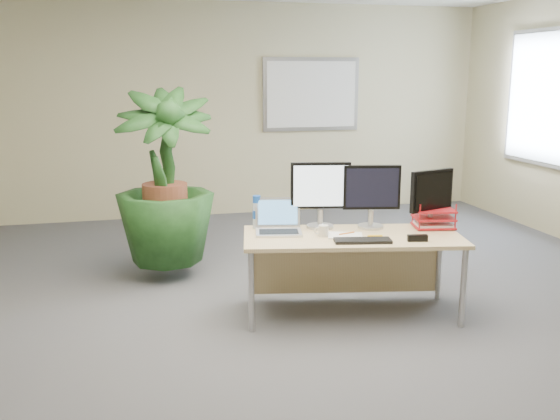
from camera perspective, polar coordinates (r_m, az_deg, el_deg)
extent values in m
plane|color=#47474C|center=(4.56, 2.57, -11.23)|extent=(8.00, 8.00, 0.00)
cube|color=#C4B88B|center=(8.10, -5.47, 9.01)|extent=(7.00, 0.04, 2.70)
cube|color=#A1A0A5|center=(8.33, 2.87, 10.52)|extent=(1.30, 0.03, 0.95)
cube|color=white|center=(8.31, 2.91, 10.51)|extent=(1.20, 0.01, 0.85)
cube|color=#A1A0A5|center=(7.85, 22.92, 9.45)|extent=(0.03, 1.30, 1.55)
cube|color=silver|center=(7.84, 22.80, 9.45)|extent=(0.01, 1.20, 1.45)
cube|color=tan|center=(4.75, 6.65, -2.48)|extent=(1.74, 0.99, 0.03)
cube|color=tan|center=(5.13, 5.99, -4.97)|extent=(1.52, 0.32, 0.48)
cylinder|color=#AFAFB4|center=(4.49, -2.64, -7.47)|extent=(0.04, 0.04, 0.60)
cylinder|color=#AFAFB4|center=(4.75, 16.41, -6.87)|extent=(0.04, 0.04, 0.60)
cylinder|color=#AFAFB4|center=(5.05, -2.67, -5.19)|extent=(0.04, 0.04, 0.60)
cylinder|color=#AFAFB4|center=(5.28, 14.34, -4.78)|extent=(0.04, 0.04, 0.60)
imported|color=#153714|center=(5.65, -10.46, 1.23)|extent=(0.88, 0.88, 1.50)
cylinder|color=#AFAFB4|center=(4.94, 3.68, -1.50)|extent=(0.21, 0.21, 0.02)
cylinder|color=#AFAFB4|center=(4.92, 3.69, -0.66)|extent=(0.04, 0.04, 0.13)
cube|color=black|center=(4.87, 3.73, 2.26)|extent=(0.47, 0.13, 0.36)
cube|color=white|center=(4.85, 3.76, 2.20)|extent=(0.42, 0.09, 0.32)
cylinder|color=#AFAFB4|center=(4.98, 8.27, -1.50)|extent=(0.20, 0.20, 0.02)
cylinder|color=#AFAFB4|center=(4.97, 8.30, -0.70)|extent=(0.04, 0.04, 0.12)
cube|color=black|center=(4.92, 8.39, 2.07)|extent=(0.45, 0.13, 0.35)
cube|color=black|center=(4.89, 8.44, 2.02)|extent=(0.40, 0.08, 0.31)
cylinder|color=#AFAFB4|center=(5.07, 13.53, -1.50)|extent=(0.19, 0.19, 0.02)
cylinder|color=#AFAFB4|center=(5.05, 13.57, -0.77)|extent=(0.04, 0.04, 0.11)
cube|color=black|center=(5.01, 13.70, 1.76)|extent=(0.41, 0.16, 0.32)
cube|color=black|center=(4.99, 13.89, 1.71)|extent=(0.36, 0.12, 0.28)
cube|color=silver|center=(4.75, -0.12, -2.08)|extent=(0.39, 0.31, 0.02)
cube|color=black|center=(4.73, -0.12, -1.99)|extent=(0.32, 0.21, 0.00)
cube|color=silver|center=(4.87, -0.21, -0.19)|extent=(0.35, 0.13, 0.23)
cube|color=#5597DA|center=(4.86, -0.21, -0.21)|extent=(0.31, 0.10, 0.19)
cube|color=black|center=(4.56, 7.56, -2.79)|extent=(0.43, 0.21, 0.02)
cylinder|color=silver|center=(4.68, 3.99, -1.90)|extent=(0.07, 0.07, 0.08)
torus|color=silver|center=(4.67, 3.50, -1.93)|extent=(0.06, 0.02, 0.06)
cube|color=white|center=(4.70, 5.98, -2.34)|extent=(0.30, 0.26, 0.01)
cylinder|color=orange|center=(4.73, 6.13, -2.12)|extent=(0.14, 0.05, 0.01)
cylinder|color=yellow|center=(4.72, 8.67, -2.33)|extent=(0.11, 0.04, 0.01)
cylinder|color=silver|center=(4.90, -2.14, -0.50)|extent=(0.07, 0.07, 0.21)
cylinder|color=blue|center=(4.87, -2.15, 1.00)|extent=(0.06, 0.06, 0.06)
cylinder|color=blue|center=(4.90, -2.14, -0.39)|extent=(0.07, 0.07, 0.07)
cube|color=red|center=(5.08, 13.83, -1.42)|extent=(0.35, 0.29, 0.01)
cube|color=red|center=(5.06, 13.87, -0.70)|extent=(0.35, 0.29, 0.01)
cube|color=red|center=(5.05, 13.91, 0.02)|extent=(0.35, 0.29, 0.01)
cube|color=white|center=(5.08, 13.84, -1.27)|extent=(0.31, 0.26, 0.02)
cube|color=black|center=(4.64, 12.46, -2.52)|extent=(0.15, 0.07, 0.05)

